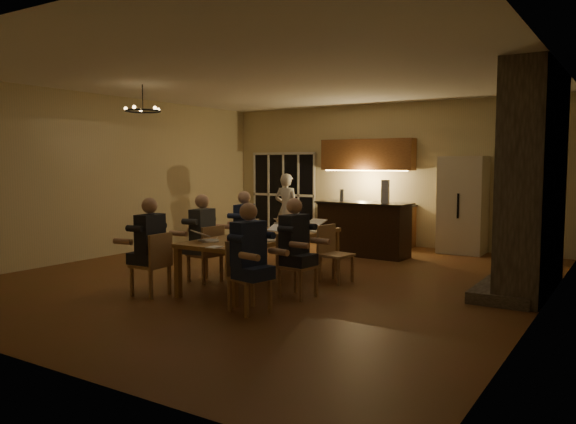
# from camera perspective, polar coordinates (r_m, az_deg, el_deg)

# --- Properties ---
(floor) EXTENTS (9.00, 9.00, 0.00)m
(floor) POSITION_cam_1_polar(r_m,az_deg,el_deg) (9.23, -1.39, -6.63)
(floor) COLOR brown
(floor) RESTS_ON ground
(back_wall) EXTENTS (8.00, 0.04, 3.20)m
(back_wall) POSITION_cam_1_polar(r_m,az_deg,el_deg) (13.04, 9.73, 3.79)
(back_wall) COLOR #C0B387
(back_wall) RESTS_ON ground
(left_wall) EXTENTS (0.04, 9.00, 3.20)m
(left_wall) POSITION_cam_1_polar(r_m,az_deg,el_deg) (11.76, -17.95, 3.49)
(left_wall) COLOR #C0B387
(left_wall) RESTS_ON ground
(right_wall) EXTENTS (0.04, 9.00, 3.20)m
(right_wall) POSITION_cam_1_polar(r_m,az_deg,el_deg) (7.58, 24.75, 2.58)
(right_wall) COLOR #C0B387
(right_wall) RESTS_ON ground
(ceiling) EXTENTS (8.00, 9.00, 0.04)m
(ceiling) POSITION_cam_1_polar(r_m,az_deg,el_deg) (9.14, -1.44, 13.56)
(ceiling) COLOR white
(ceiling) RESTS_ON back_wall
(french_doors) EXTENTS (1.86, 0.08, 2.10)m
(french_doors) POSITION_cam_1_polar(r_m,az_deg,el_deg) (14.28, -0.43, 1.75)
(french_doors) COLOR black
(french_doors) RESTS_ON ground
(fireplace) EXTENTS (0.58, 2.50, 3.20)m
(fireplace) POSITION_cam_1_polar(r_m,az_deg,el_deg) (8.81, 23.74, 2.89)
(fireplace) COLOR #655B4F
(fireplace) RESTS_ON ground
(kitchenette) EXTENTS (2.24, 0.68, 2.40)m
(kitchenette) POSITION_cam_1_polar(r_m,az_deg,el_deg) (12.88, 7.92, 2.02)
(kitchenette) COLOR brown
(kitchenette) RESTS_ON ground
(refrigerator) EXTENTS (0.90, 0.68, 2.00)m
(refrigerator) POSITION_cam_1_polar(r_m,az_deg,el_deg) (12.10, 17.33, 0.70)
(refrigerator) COLOR beige
(refrigerator) RESTS_ON ground
(dining_table) EXTENTS (1.10, 2.97, 0.75)m
(dining_table) POSITION_cam_1_polar(r_m,az_deg,el_deg) (8.74, -2.29, -4.79)
(dining_table) COLOR #B07846
(dining_table) RESTS_ON ground
(bar_island) EXTENTS (1.94, 0.77, 1.08)m
(bar_island) POSITION_cam_1_polar(r_m,az_deg,el_deg) (11.37, 7.68, -1.71)
(bar_island) COLOR black
(bar_island) RESTS_ON ground
(chair_left_near) EXTENTS (0.45, 0.45, 0.89)m
(chair_left_near) POSITION_cam_1_polar(r_m,az_deg,el_deg) (8.12, -13.81, -5.18)
(chair_left_near) COLOR tan
(chair_left_near) RESTS_ON ground
(chair_left_mid) EXTENTS (0.50, 0.50, 0.89)m
(chair_left_mid) POSITION_cam_1_polar(r_m,az_deg,el_deg) (8.90, -8.45, -4.21)
(chair_left_mid) COLOR tan
(chair_left_mid) RESTS_ON ground
(chair_left_far) EXTENTS (0.55, 0.55, 0.89)m
(chair_left_far) POSITION_cam_1_polar(r_m,az_deg,el_deg) (9.74, -4.59, -3.37)
(chair_left_far) COLOR tan
(chair_left_far) RESTS_ON ground
(chair_right_near) EXTENTS (0.55, 0.55, 0.89)m
(chair_right_near) POSITION_cam_1_polar(r_m,az_deg,el_deg) (7.04, -3.91, -6.60)
(chair_right_near) COLOR tan
(chair_right_near) RESTS_ON ground
(chair_right_mid) EXTENTS (0.48, 0.48, 0.89)m
(chair_right_mid) POSITION_cam_1_polar(r_m,az_deg,el_deg) (7.80, 1.02, -5.46)
(chair_right_mid) COLOR tan
(chair_right_mid) RESTS_ON ground
(chair_right_far) EXTENTS (0.51, 0.51, 0.89)m
(chair_right_far) POSITION_cam_1_polar(r_m,az_deg,el_deg) (8.79, 4.93, -4.28)
(chair_right_far) COLOR tan
(chair_right_far) RESTS_ON ground
(person_left_near) EXTENTS (0.66, 0.66, 1.38)m
(person_left_near) POSITION_cam_1_polar(r_m,az_deg,el_deg) (8.08, -13.80, -3.47)
(person_left_near) COLOR #20232A
(person_left_near) RESTS_ON ground
(person_right_near) EXTENTS (0.71, 0.71, 1.38)m
(person_right_near) POSITION_cam_1_polar(r_m,az_deg,el_deg) (6.91, -4.02, -4.76)
(person_right_near) COLOR navy
(person_right_near) RESTS_ON ground
(person_left_mid) EXTENTS (0.67, 0.67, 1.38)m
(person_left_mid) POSITION_cam_1_polar(r_m,az_deg,el_deg) (8.83, -8.68, -2.67)
(person_left_mid) COLOR #363C40
(person_left_mid) RESTS_ON ground
(person_right_mid) EXTENTS (0.67, 0.67, 1.38)m
(person_right_mid) POSITION_cam_1_polar(r_m,az_deg,el_deg) (7.78, 0.63, -3.64)
(person_right_mid) COLOR #20232A
(person_right_mid) RESTS_ON ground
(person_left_far) EXTENTS (0.71, 0.71, 1.38)m
(person_left_far) POSITION_cam_1_polar(r_m,az_deg,el_deg) (9.71, -4.45, -1.94)
(person_left_far) COLOR navy
(person_left_far) RESTS_ON ground
(standing_person) EXTENTS (0.62, 0.43, 1.63)m
(standing_person) POSITION_cam_1_polar(r_m,az_deg,el_deg) (12.80, -0.14, 0.31)
(standing_person) COLOR silver
(standing_person) RESTS_ON ground
(chandelier) EXTENTS (0.61, 0.61, 0.03)m
(chandelier) POSITION_cam_1_polar(r_m,az_deg,el_deg) (10.09, -14.53, 9.90)
(chandelier) COLOR black
(chandelier) RESTS_ON ceiling
(laptop_a) EXTENTS (0.42, 0.41, 0.23)m
(laptop_a) POSITION_cam_1_polar(r_m,az_deg,el_deg) (8.04, -8.14, -2.18)
(laptop_a) COLOR silver
(laptop_a) RESTS_ON dining_table
(laptop_b) EXTENTS (0.40, 0.38, 0.23)m
(laptop_b) POSITION_cam_1_polar(r_m,az_deg,el_deg) (7.85, -4.57, -2.31)
(laptop_b) COLOR silver
(laptop_b) RESTS_ON dining_table
(laptop_c) EXTENTS (0.36, 0.32, 0.23)m
(laptop_c) POSITION_cam_1_polar(r_m,az_deg,el_deg) (8.91, -3.31, -1.43)
(laptop_c) COLOR silver
(laptop_c) RESTS_ON dining_table
(laptop_d) EXTENTS (0.33, 0.29, 0.23)m
(laptop_d) POSITION_cam_1_polar(r_m,az_deg,el_deg) (8.45, -1.32, -1.77)
(laptop_d) COLOR silver
(laptop_d) RESTS_ON dining_table
(laptop_e) EXTENTS (0.37, 0.34, 0.23)m
(laptop_e) POSITION_cam_1_polar(r_m,az_deg,el_deg) (9.68, 0.05, -0.91)
(laptop_e) COLOR silver
(laptop_e) RESTS_ON dining_table
(laptop_f) EXTENTS (0.37, 0.33, 0.23)m
(laptop_f) POSITION_cam_1_polar(r_m,az_deg,el_deg) (9.38, 2.48, -1.10)
(laptop_f) COLOR silver
(laptop_f) RESTS_ON dining_table
(mug_front) EXTENTS (0.09, 0.09, 0.10)m
(mug_front) POSITION_cam_1_polar(r_m,az_deg,el_deg) (8.36, -4.30, -2.30)
(mug_front) COLOR white
(mug_front) RESTS_ON dining_table
(mug_mid) EXTENTS (0.08, 0.08, 0.10)m
(mug_mid) POSITION_cam_1_polar(r_m,az_deg,el_deg) (9.09, -0.03, -1.69)
(mug_mid) COLOR white
(mug_mid) RESTS_ON dining_table
(mug_back) EXTENTS (0.08, 0.08, 0.10)m
(mug_back) POSITION_cam_1_polar(r_m,az_deg,el_deg) (9.55, -1.19, -1.37)
(mug_back) COLOR white
(mug_back) RESTS_ON dining_table
(redcup_near) EXTENTS (0.10, 0.10, 0.12)m
(redcup_near) POSITION_cam_1_polar(r_m,az_deg,el_deg) (7.38, -5.86, -3.21)
(redcup_near) COLOR #AC160B
(redcup_near) RESTS_ON dining_table
(redcup_mid) EXTENTS (0.09, 0.09, 0.12)m
(redcup_mid) POSITION_cam_1_polar(r_m,az_deg,el_deg) (9.33, -3.02, -1.47)
(redcup_mid) COLOR #AC160B
(redcup_mid) RESTS_ON dining_table
(can_silver) EXTENTS (0.06, 0.06, 0.12)m
(can_silver) POSITION_cam_1_polar(r_m,az_deg,el_deg) (8.13, -4.72, -2.44)
(can_silver) COLOR #B2B2B7
(can_silver) RESTS_ON dining_table
(can_cola) EXTENTS (0.06, 0.06, 0.12)m
(can_cola) POSITION_cam_1_polar(r_m,az_deg,el_deg) (9.89, 1.14, -1.09)
(can_cola) COLOR #3F0F0C
(can_cola) RESTS_ON dining_table
(plate_near) EXTENTS (0.27, 0.27, 0.02)m
(plate_near) POSITION_cam_1_polar(r_m,az_deg,el_deg) (8.05, -1.99, -2.87)
(plate_near) COLOR white
(plate_near) RESTS_ON dining_table
(plate_left) EXTENTS (0.24, 0.24, 0.02)m
(plate_left) POSITION_cam_1_polar(r_m,az_deg,el_deg) (8.07, -7.83, -2.89)
(plate_left) COLOR white
(plate_left) RESTS_ON dining_table
(plate_far) EXTENTS (0.28, 0.28, 0.02)m
(plate_far) POSITION_cam_1_polar(r_m,az_deg,el_deg) (9.10, 2.98, -1.95)
(plate_far) COLOR white
(plate_far) RESTS_ON dining_table
(notepad) EXTENTS (0.16, 0.22, 0.01)m
(notepad) POSITION_cam_1_polar(r_m,az_deg,el_deg) (7.46, -7.49, -3.55)
(notepad) COLOR white
(notepad) RESTS_ON dining_table
(bar_bottle) EXTENTS (0.08, 0.08, 0.24)m
(bar_bottle) POSITION_cam_1_polar(r_m,az_deg,el_deg) (11.59, 5.47, 1.71)
(bar_bottle) COLOR #99999E
(bar_bottle) RESTS_ON bar_island
(bar_blender) EXTENTS (0.17, 0.17, 0.45)m
(bar_blender) POSITION_cam_1_polar(r_m,az_deg,el_deg) (11.04, 9.85, 2.06)
(bar_blender) COLOR silver
(bar_blender) RESTS_ON bar_island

